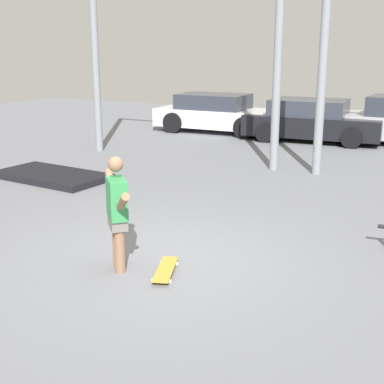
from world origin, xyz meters
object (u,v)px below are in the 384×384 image
Objects in this scene: skateboarder at (117,209)px; manual_pad at (52,176)px; parked_car_black at (312,121)px; parked_car_white at (217,113)px; skateboard at (166,269)px.

manual_pad is at bearing -173.65° from skateboarder.
parked_car_black is (3.77, 7.66, 0.55)m from manual_pad.
parked_car_white is 0.98× the size of parked_car_black.
skateboarder is 1.78× the size of skateboard.
skateboarder reaches higher than manual_pad.
skateboarder is 0.36× the size of parked_car_black.
skateboarder reaches higher than skateboard.
parked_car_white is (0.38, 7.89, 0.56)m from manual_pad.
parked_car_black is at bearing 137.96° from skateboarder.
skateboarder is 1.00m from skateboard.
skateboarder is at bearing -39.29° from manual_pad.
skateboarder reaches higher than parked_car_white.
skateboard is at bearing -34.32° from manual_pad.
skateboard is 5.86m from manual_pad.
parked_car_black is (-1.07, 10.97, 0.56)m from skateboard.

